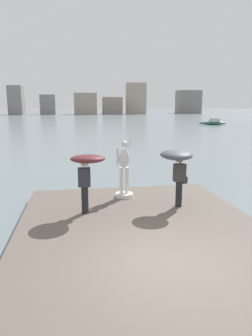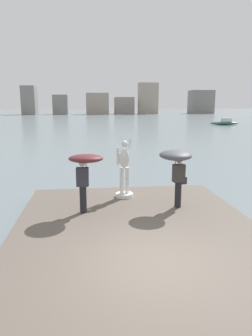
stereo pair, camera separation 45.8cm
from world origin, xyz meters
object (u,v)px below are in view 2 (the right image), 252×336
statue_white_figure (124,173)px  boat_mid (225,122)px  onlooker_right (176,161)px  onlooker_left (85,165)px

statue_white_figure → boat_mid: size_ratio=0.42×
onlooker_right → boat_mid: size_ratio=0.38×
onlooker_right → boat_mid: (21.96, 45.70, -1.51)m
statue_white_figure → onlooker_left: 2.19m
onlooker_left → onlooker_right: size_ratio=0.98×
onlooker_right → onlooker_left: bearing=-176.7°
statue_white_figure → onlooker_left: size_ratio=1.12×
onlooker_right → boat_mid: onlooker_right is taller
onlooker_left → boat_mid: bearing=61.5°
statue_white_figure → onlooker_left: (-1.41, -1.55, 0.63)m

